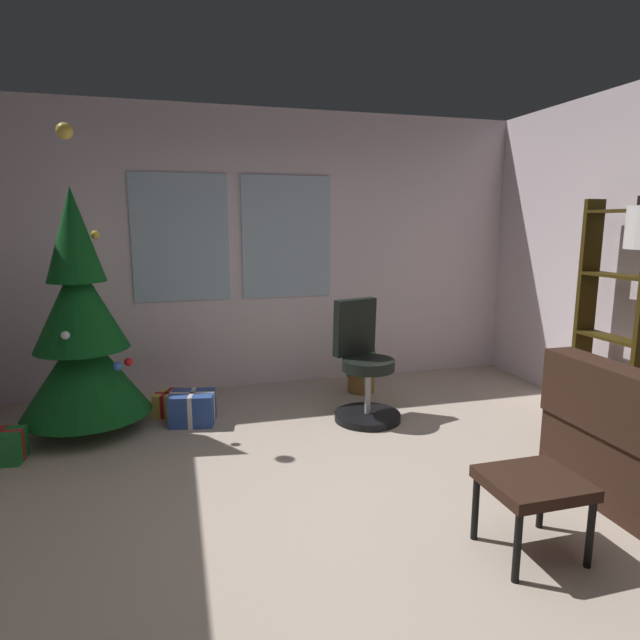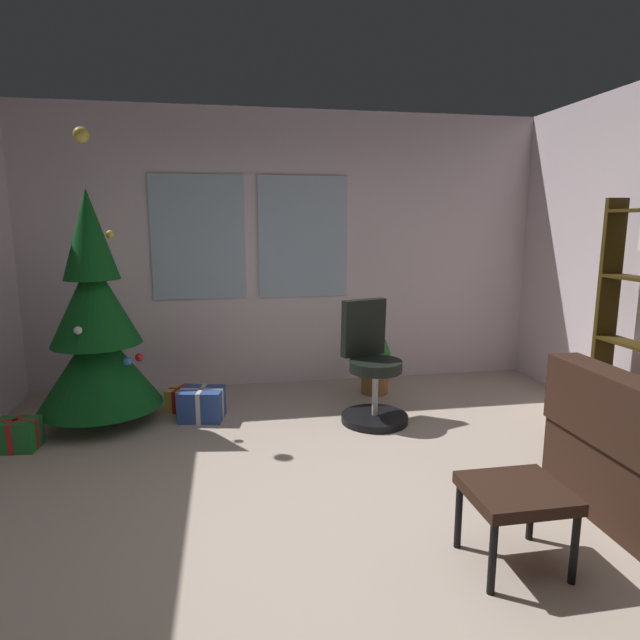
% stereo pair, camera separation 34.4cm
% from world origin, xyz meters
% --- Properties ---
extents(ground_plane, '(5.15, 5.64, 0.10)m').
position_xyz_m(ground_plane, '(0.00, 0.00, -0.05)').
color(ground_plane, '#BCA998').
extents(wall_back_with_windows, '(5.15, 0.12, 2.74)m').
position_xyz_m(wall_back_with_windows, '(-0.02, 2.87, 1.38)').
color(wall_back_with_windows, silver).
rests_on(wall_back_with_windows, ground_plane).
extents(footstool, '(0.47, 0.41, 0.41)m').
position_xyz_m(footstool, '(0.69, -0.37, 0.35)').
color(footstool, black).
rests_on(footstool, ground_plane).
extents(holiday_tree, '(0.98, 0.98, 2.36)m').
position_xyz_m(holiday_tree, '(-1.69, 1.91, 0.79)').
color(holiday_tree, '#4C331E').
rests_on(holiday_tree, ground_plane).
extents(gift_box_red, '(0.40, 0.34, 0.18)m').
position_xyz_m(gift_box_red, '(-0.95, 2.20, 0.09)').
color(gift_box_red, red).
rests_on(gift_box_red, ground_plane).
extents(gift_box_green, '(0.32, 0.25, 0.23)m').
position_xyz_m(gift_box_green, '(-2.20, 1.49, 0.11)').
color(gift_box_green, '#1E722D').
rests_on(gift_box_green, ground_plane).
extents(gift_box_gold, '(0.24, 0.26, 0.20)m').
position_xyz_m(gift_box_gold, '(-1.10, 2.14, 0.10)').
color(gift_box_gold, gold).
rests_on(gift_box_gold, ground_plane).
extents(gift_box_blue, '(0.40, 0.35, 0.27)m').
position_xyz_m(gift_box_blue, '(-0.88, 1.89, 0.13)').
color(gift_box_blue, '#2D4C99').
rests_on(gift_box_blue, ground_plane).
extents(office_chair, '(0.56, 0.57, 1.02)m').
position_xyz_m(office_chair, '(0.53, 1.62, 0.40)').
color(office_chair, black).
rests_on(office_chair, ground_plane).
extents(bookshelf, '(0.18, 0.64, 1.84)m').
position_xyz_m(bookshelf, '(2.36, 0.90, 0.79)').
color(bookshelf, '#36290A').
rests_on(bookshelf, ground_plane).
extents(potted_plant, '(0.48, 0.43, 0.61)m').
position_xyz_m(potted_plant, '(0.75, 2.28, 0.26)').
color(potted_plant, olive).
rests_on(potted_plant, ground_plane).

